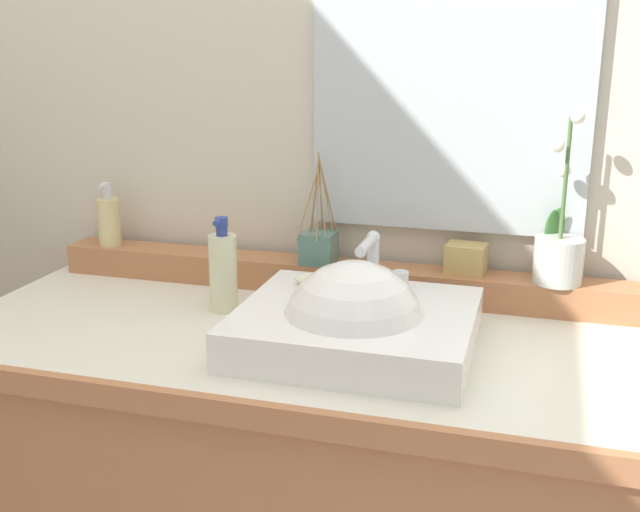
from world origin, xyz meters
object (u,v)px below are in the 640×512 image
object	(u,v)px
soap_bar	(312,280)
soap_dispenser	(109,220)
trinket_box	(466,259)
lotion_bottle	(223,271)
potted_plant	(559,251)
sink_basin	(355,330)
reed_diffuser	(319,246)

from	to	relation	value
soap_bar	soap_dispenser	world-z (taller)	soap_dispenser
trinket_box	lotion_bottle	xyz separation A→B (m)	(-0.47, -0.18, -0.01)
potted_plant	sink_basin	bearing A→B (deg)	-139.60
soap_dispenser	soap_bar	bearing A→B (deg)	-17.95
sink_basin	trinket_box	bearing A→B (deg)	61.89
reed_diffuser	lotion_bottle	xyz separation A→B (m)	(-0.15, -0.17, -0.02)
trinket_box	soap_bar	bearing A→B (deg)	-139.03
trinket_box	lotion_bottle	size ratio (longest dim) A/B	0.41
soap_bar	soap_dispenser	xyz separation A→B (m)	(-0.56, 0.18, 0.04)
trinket_box	potted_plant	bearing A→B (deg)	3.12
soap_dispenser	lotion_bottle	distance (m)	0.41
soap_dispenser	trinket_box	size ratio (longest dim) A/B	1.88
potted_plant	soap_bar	bearing A→B (deg)	-158.61
reed_diffuser	soap_bar	bearing A→B (deg)	-77.77
soap_bar	reed_diffuser	xyz separation A→B (m)	(-0.04, 0.18, 0.02)
soap_bar	trinket_box	distance (m)	0.34
sink_basin	soap_dispenser	xyz separation A→B (m)	(-0.67, 0.30, 0.09)
sink_basin	trinket_box	distance (m)	0.35
sink_basin	reed_diffuser	size ratio (longest dim) A/B	1.72
soap_bar	reed_diffuser	distance (m)	0.18
potted_plant	soap_dispenser	xyz separation A→B (m)	(-1.02, -0.00, -0.00)
lotion_bottle	potted_plant	bearing A→B (deg)	14.82
potted_plant	reed_diffuser	world-z (taller)	potted_plant
soap_dispenser	reed_diffuser	bearing A→B (deg)	-0.22
sink_basin	potted_plant	size ratio (longest dim) A/B	1.21
reed_diffuser	trinket_box	xyz separation A→B (m)	(0.32, 0.01, -0.01)
reed_diffuser	sink_basin	bearing A→B (deg)	-62.22
soap_dispenser	lotion_bottle	size ratio (longest dim) A/B	0.76
sink_basin	soap_bar	size ratio (longest dim) A/B	6.02
reed_diffuser	lotion_bottle	distance (m)	0.23
soap_dispenser	trinket_box	distance (m)	0.84
soap_bar	soap_dispenser	size ratio (longest dim) A/B	0.46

